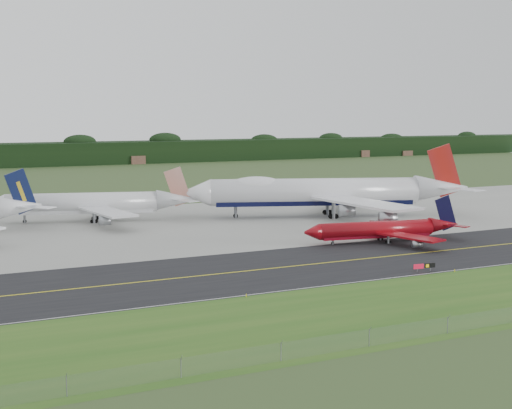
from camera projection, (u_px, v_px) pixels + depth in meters
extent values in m
plane|color=#3A5025|center=(358.00, 255.00, 141.95)|extent=(600.00, 600.00, 0.00)
cube|color=#295819|center=(483.00, 295.00, 110.55)|extent=(400.00, 30.00, 0.01)
cube|color=black|center=(369.00, 258.00, 138.36)|extent=(400.00, 32.00, 0.02)
cube|color=gray|center=(251.00, 220.00, 187.70)|extent=(400.00, 78.00, 0.01)
cube|color=yellow|center=(369.00, 258.00, 138.36)|extent=(400.00, 0.40, 0.00)
cube|color=silver|center=(420.00, 274.00, 124.45)|extent=(400.00, 0.25, 0.00)
cylinder|color=slate|center=(126.00, 377.00, 73.38)|extent=(0.10, 0.10, 2.20)
cube|color=black|center=(78.00, 153.00, 387.89)|extent=(700.00, 24.00, 12.00)
cylinder|color=white|center=(314.00, 191.00, 192.55)|extent=(55.50, 25.13, 7.14)
cube|color=black|center=(314.00, 200.00, 192.85)|extent=(52.26, 22.52, 2.50)
cone|color=white|center=(197.00, 193.00, 189.18)|extent=(8.98, 9.05, 7.14)
cone|color=white|center=(441.00, 188.00, 196.27)|extent=(16.36, 11.60, 7.14)
ellipsoid|color=white|center=(256.00, 185.00, 190.62)|extent=(15.76, 10.50, 4.55)
cube|color=white|center=(365.00, 203.00, 178.06)|extent=(13.39, 32.71, 0.61)
cube|color=white|center=(337.00, 189.00, 209.44)|extent=(29.44, 29.94, 0.61)
cube|color=#AB1A13|center=(445.00, 170.00, 195.73)|extent=(9.89, 3.89, 14.80)
cylinder|color=gray|center=(347.00, 211.00, 178.52)|extent=(4.67, 4.11, 3.00)
cylinder|color=gray|center=(322.00, 196.00, 208.54)|extent=(4.67, 4.11, 3.00)
cylinder|color=gray|center=(388.00, 218.00, 165.56)|extent=(4.67, 4.11, 3.00)
cylinder|color=gray|center=(334.00, 191.00, 222.88)|extent=(4.67, 4.11, 3.00)
cylinder|color=black|center=(236.00, 216.00, 191.08)|extent=(1.40, 0.97, 1.29)
cylinder|color=slate|center=(334.00, 210.00, 189.74)|extent=(1.27, 1.27, 4.78)
cylinder|color=black|center=(333.00, 216.00, 189.96)|extent=(1.43, 1.03, 1.29)
cylinder|color=slate|center=(327.00, 206.00, 197.48)|extent=(1.27, 1.27, 4.78)
cylinder|color=black|center=(327.00, 212.00, 197.71)|extent=(1.43, 1.03, 1.29)
cylinder|color=maroon|center=(376.00, 229.00, 155.03)|extent=(26.45, 7.86, 3.55)
cube|color=maroon|center=(375.00, 234.00, 155.18)|extent=(25.01, 6.76, 1.24)
cone|color=maroon|center=(312.00, 232.00, 151.08)|extent=(3.82, 4.04, 3.55)
cone|color=maroon|center=(443.00, 225.00, 159.43)|extent=(7.41, 4.65, 3.55)
cube|color=maroon|center=(410.00, 237.00, 149.34)|extent=(8.45, 15.34, 0.40)
cube|color=maroon|center=(380.00, 226.00, 163.29)|extent=(12.18, 14.71, 0.40)
cube|color=black|center=(446.00, 213.00, 159.22)|extent=(5.57, 1.21, 8.08)
cylinder|color=gray|center=(417.00, 244.00, 146.06)|extent=(2.16, 1.79, 1.49)
cylinder|color=gray|center=(372.00, 228.00, 166.67)|extent=(2.16, 1.79, 1.49)
cylinder|color=black|center=(333.00, 243.00, 152.69)|extent=(0.68, 0.39, 0.64)
cylinder|color=slate|center=(388.00, 239.00, 153.98)|extent=(0.57, 0.57, 1.83)
cylinder|color=black|center=(388.00, 242.00, 154.06)|extent=(0.68, 0.42, 0.64)
cylinder|color=slate|center=(380.00, 236.00, 157.71)|extent=(0.57, 0.57, 1.83)
cylinder|color=black|center=(380.00, 239.00, 157.78)|extent=(0.68, 0.42, 0.64)
cone|color=white|center=(19.00, 207.00, 171.68)|extent=(11.75, 7.55, 5.54)
cube|color=#0C1436|center=(21.00, 191.00, 171.57)|extent=(7.69, 1.95, 11.18)
cylinder|color=silver|center=(82.00, 203.00, 184.04)|extent=(38.15, 15.36, 5.30)
cube|color=silver|center=(82.00, 209.00, 184.27)|extent=(35.96, 13.57, 1.85)
cone|color=silver|center=(176.00, 199.00, 187.99)|extent=(11.12, 7.81, 5.30)
cube|color=silver|center=(107.00, 212.00, 174.59)|extent=(10.36, 22.67, 0.48)
cube|color=silver|center=(110.00, 201.00, 195.95)|extent=(19.44, 21.06, 0.48)
cube|color=#A82A0C|center=(178.00, 187.00, 187.64)|extent=(7.15, 2.37, 10.53)
cylinder|color=gray|center=(105.00, 221.00, 169.62)|extent=(3.38, 2.92, 2.22)
cylinder|color=gray|center=(110.00, 204.00, 201.19)|extent=(3.38, 2.92, 2.22)
cylinder|color=black|center=(25.00, 221.00, 182.21)|extent=(1.03, 0.67, 0.95)
cylinder|color=slate|center=(94.00, 217.00, 182.12)|extent=(0.91, 0.91, 3.34)
cylinder|color=black|center=(94.00, 221.00, 182.27)|extent=(1.05, 0.72, 0.95)
cylinder|color=slate|center=(95.00, 214.00, 187.82)|extent=(0.91, 0.91, 3.34)
cylinder|color=black|center=(95.00, 218.00, 187.97)|extent=(1.05, 0.72, 0.95)
cylinder|color=slate|center=(417.00, 271.00, 126.16)|extent=(0.11, 0.11, 0.64)
cylinder|color=slate|center=(430.00, 269.00, 127.08)|extent=(0.11, 0.11, 0.64)
cube|color=#B20D27|center=(419.00, 266.00, 126.16)|extent=(2.01, 0.35, 0.82)
cube|color=black|center=(427.00, 266.00, 126.74)|extent=(0.92, 0.25, 0.82)
cube|color=black|center=(432.00, 265.00, 127.11)|extent=(1.11, 0.27, 0.82)
cylinder|color=yellow|center=(246.00, 296.00, 109.23)|extent=(0.16, 0.16, 0.50)
cylinder|color=yellow|center=(455.00, 271.00, 126.42)|extent=(0.16, 0.16, 0.50)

